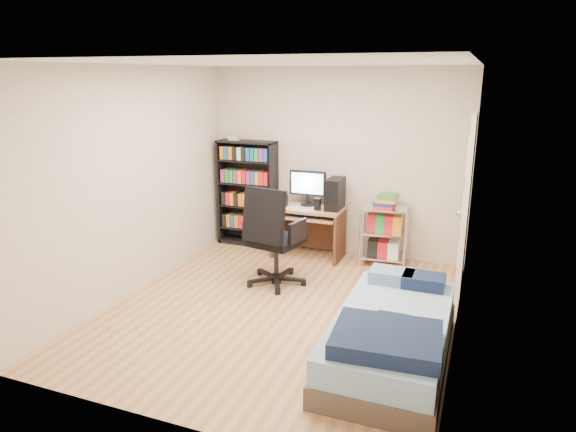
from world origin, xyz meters
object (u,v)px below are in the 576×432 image
at_px(computer_desk, 316,212).
at_px(office_chair, 274,254).
at_px(bed, 391,336).
at_px(media_shelf, 247,192).

height_order(computer_desk, office_chair, office_chair).
xyz_separation_m(computer_desk, office_chair, (-0.15, -1.10, -0.25)).
relative_size(office_chair, bed, 0.63).
height_order(media_shelf, office_chair, media_shelf).
xyz_separation_m(media_shelf, bed, (2.52, -2.45, -0.54)).
bearing_deg(office_chair, computer_desk, 93.08).
distance_m(computer_desk, bed, 2.73).
bearing_deg(bed, computer_desk, 122.05).
height_order(media_shelf, bed, media_shelf).
relative_size(media_shelf, computer_desk, 1.35).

